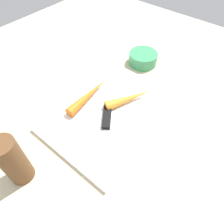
% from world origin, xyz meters
% --- Properties ---
extents(ground_plane, '(1.40, 1.40, 0.00)m').
position_xyz_m(ground_plane, '(0.00, 0.00, 0.00)').
color(ground_plane, '#C6B793').
extents(cutting_board, '(0.36, 0.26, 0.01)m').
position_xyz_m(cutting_board, '(0.00, 0.00, 0.01)').
color(cutting_board, white).
rests_on(cutting_board, ground_plane).
extents(knife, '(0.17, 0.13, 0.01)m').
position_xyz_m(knife, '(-0.03, -0.01, 0.02)').
color(knife, '#B7B7BC').
rests_on(knife, cutting_board).
extents(carrot_short, '(0.15, 0.09, 0.03)m').
position_xyz_m(carrot_short, '(0.06, -0.01, 0.03)').
color(carrot_short, orange).
rests_on(carrot_short, cutting_board).
extents(carrot_long, '(0.17, 0.04, 0.03)m').
position_xyz_m(carrot_long, '(-0.00, 0.09, 0.03)').
color(carrot_long, orange).
rests_on(carrot_long, cutting_board).
extents(small_bowl, '(0.10, 0.10, 0.04)m').
position_xyz_m(small_bowl, '(0.26, 0.07, 0.02)').
color(small_bowl, '#388C59').
rests_on(small_bowl, ground_plane).
extents(pepper_grinder, '(0.05, 0.05, 0.13)m').
position_xyz_m(pepper_grinder, '(-0.27, 0.04, 0.07)').
color(pepper_grinder, brown).
rests_on(pepper_grinder, ground_plane).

